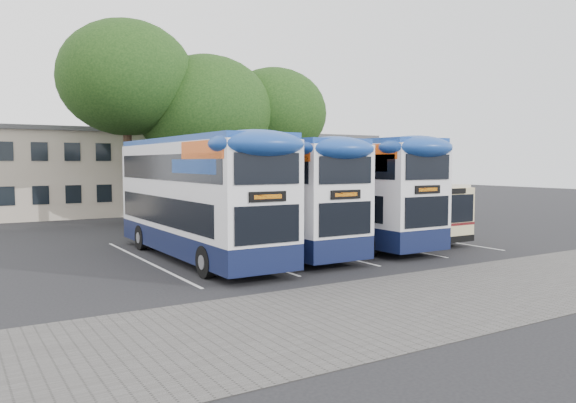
{
  "coord_description": "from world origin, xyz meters",
  "views": [
    {
      "loc": [
        -17.26,
        -16.04,
        3.81
      ],
      "look_at": [
        -4.34,
        5.0,
        2.08
      ],
      "focal_mm": 35.0,
      "sensor_mm": 36.0,
      "label": 1
    }
  ],
  "objects_px": {
    "lamp_post": "(301,146)",
    "bus_dd_right": "(338,187)",
    "tree_right": "(274,113)",
    "tree_mid": "(206,113)",
    "bus_single": "(384,206)",
    "bus_dd_left": "(196,193)",
    "bus_dd_mid": "(266,191)",
    "tree_left": "(126,78)"
  },
  "relations": [
    {
      "from": "lamp_post",
      "to": "bus_dd_right",
      "type": "distance_m",
      "value": 16.62
    },
    {
      "from": "tree_right",
      "to": "bus_dd_right",
      "type": "distance_m",
      "value": 13.21
    },
    {
      "from": "tree_mid",
      "to": "bus_single",
      "type": "relative_size",
      "value": 1.12
    },
    {
      "from": "tree_mid",
      "to": "tree_right",
      "type": "distance_m",
      "value": 4.96
    },
    {
      "from": "tree_right",
      "to": "bus_dd_left",
      "type": "height_order",
      "value": "tree_right"
    },
    {
      "from": "bus_dd_mid",
      "to": "tree_left",
      "type": "bearing_deg",
      "value": 101.02
    },
    {
      "from": "tree_mid",
      "to": "bus_dd_mid",
      "type": "bearing_deg",
      "value": -101.38
    },
    {
      "from": "lamp_post",
      "to": "bus_dd_mid",
      "type": "xyz_separation_m",
      "value": [
        -11.39,
        -14.9,
        -2.52
      ]
    },
    {
      "from": "tree_left",
      "to": "bus_dd_right",
      "type": "distance_m",
      "value": 15.23
    },
    {
      "from": "bus_single",
      "to": "lamp_post",
      "type": "bearing_deg",
      "value": 73.72
    },
    {
      "from": "tree_mid",
      "to": "tree_right",
      "type": "height_order",
      "value": "tree_mid"
    },
    {
      "from": "bus_dd_left",
      "to": "bus_dd_right",
      "type": "height_order",
      "value": "bus_dd_right"
    },
    {
      "from": "tree_left",
      "to": "bus_single",
      "type": "relative_size",
      "value": 1.29
    },
    {
      "from": "bus_dd_mid",
      "to": "bus_dd_right",
      "type": "height_order",
      "value": "bus_dd_right"
    },
    {
      "from": "tree_mid",
      "to": "tree_right",
      "type": "relative_size",
      "value": 1.04
    },
    {
      "from": "bus_dd_left",
      "to": "bus_dd_right",
      "type": "distance_m",
      "value": 7.43
    },
    {
      "from": "lamp_post",
      "to": "bus_dd_mid",
      "type": "bearing_deg",
      "value": -127.41
    },
    {
      "from": "tree_mid",
      "to": "tree_left",
      "type": "bearing_deg",
      "value": 175.69
    },
    {
      "from": "bus_dd_right",
      "to": "bus_single",
      "type": "relative_size",
      "value": 1.21
    },
    {
      "from": "bus_dd_mid",
      "to": "lamp_post",
      "type": "bearing_deg",
      "value": 52.59
    },
    {
      "from": "tree_left",
      "to": "bus_dd_mid",
      "type": "xyz_separation_m",
      "value": [
        2.45,
        -12.56,
        -6.22
      ]
    },
    {
      "from": "tree_left",
      "to": "tree_mid",
      "type": "bearing_deg",
      "value": -4.31
    },
    {
      "from": "bus_single",
      "to": "bus_dd_right",
      "type": "bearing_deg",
      "value": -172.03
    },
    {
      "from": "lamp_post",
      "to": "bus_single",
      "type": "bearing_deg",
      "value": -106.28
    },
    {
      "from": "lamp_post",
      "to": "bus_single",
      "type": "height_order",
      "value": "lamp_post"
    },
    {
      "from": "lamp_post",
      "to": "tree_right",
      "type": "height_order",
      "value": "tree_right"
    },
    {
      "from": "tree_left",
      "to": "bus_dd_left",
      "type": "bearing_deg",
      "value": -94.2
    },
    {
      "from": "tree_left",
      "to": "tree_right",
      "type": "xyz_separation_m",
      "value": [
        9.86,
        -0.41,
        -1.65
      ]
    },
    {
      "from": "tree_mid",
      "to": "bus_single",
      "type": "bearing_deg",
      "value": -67.45
    },
    {
      "from": "tree_left",
      "to": "bus_dd_right",
      "type": "relative_size",
      "value": 1.07
    },
    {
      "from": "bus_single",
      "to": "tree_left",
      "type": "bearing_deg",
      "value": 129.16
    },
    {
      "from": "tree_left",
      "to": "bus_dd_left",
      "type": "xyz_separation_m",
      "value": [
        -0.95,
        -12.95,
        -6.16
      ]
    },
    {
      "from": "tree_mid",
      "to": "tree_right",
      "type": "xyz_separation_m",
      "value": [
        4.96,
        -0.04,
        0.19
      ]
    },
    {
      "from": "tree_left",
      "to": "tree_right",
      "type": "distance_m",
      "value": 10.01
    },
    {
      "from": "tree_mid",
      "to": "bus_dd_mid",
      "type": "xyz_separation_m",
      "value": [
        -2.46,
        -12.19,
        -4.38
      ]
    },
    {
      "from": "tree_right",
      "to": "bus_single",
      "type": "xyz_separation_m",
      "value": [
        -0.17,
        -11.49,
        -5.53
      ]
    },
    {
      "from": "tree_right",
      "to": "tree_mid",
      "type": "bearing_deg",
      "value": 179.53
    },
    {
      "from": "tree_right",
      "to": "bus_dd_right",
      "type": "relative_size",
      "value": 0.89
    },
    {
      "from": "bus_dd_left",
      "to": "bus_single",
      "type": "height_order",
      "value": "bus_dd_left"
    },
    {
      "from": "tree_mid",
      "to": "bus_dd_right",
      "type": "bearing_deg",
      "value": -82.62
    },
    {
      "from": "lamp_post",
      "to": "bus_dd_mid",
      "type": "distance_m",
      "value": 18.92
    },
    {
      "from": "bus_dd_left",
      "to": "bus_single",
      "type": "bearing_deg",
      "value": 5.67
    }
  ]
}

